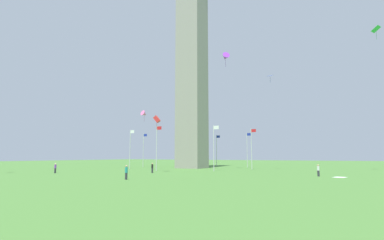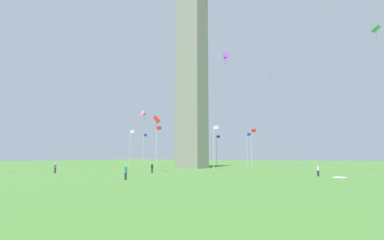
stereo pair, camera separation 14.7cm
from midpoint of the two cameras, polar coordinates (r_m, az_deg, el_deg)
ground_plane at (r=67.82m, az=-0.06°, el=-9.40°), size 260.00×260.00×0.00m
obelisk_monument at (r=71.81m, az=-0.06°, el=12.29°), size 5.84×5.84×53.11m
flagpole_n at (r=62.29m, az=11.53°, el=-5.19°), size 1.12×0.14×8.51m
flagpole_ne at (r=73.06m, az=10.71°, el=-5.46°), size 1.12×0.14×8.51m
flagpole_e at (r=80.46m, az=4.80°, el=-5.69°), size 1.12×0.14×8.51m
flagpole_se at (r=81.40m, az=-2.87°, el=-5.72°), size 1.12×0.14×8.51m
flagpole_s at (r=75.51m, az=-9.53°, el=-5.53°), size 1.12×0.14×8.51m
flagpole_sw at (r=65.16m, az=-12.06°, el=-5.25°), size 1.12×0.14×8.51m
flagpole_w at (r=55.75m, az=-6.97°, el=-5.08°), size 1.12×0.14×8.51m
flagpole_nw at (r=54.38m, az=4.25°, el=-5.07°), size 1.12×0.14×8.51m
person_white_shirt at (r=44.17m, az=23.39°, el=-9.05°), size 0.32×0.32×1.63m
person_teal_shirt at (r=36.12m, az=-12.85°, el=-9.96°), size 0.32×0.32×1.70m
person_purple_shirt at (r=53.01m, az=-25.25°, el=-8.54°), size 0.32×0.32×1.61m
person_black_shirt at (r=49.26m, az=-7.87°, el=-9.29°), size 0.32×0.32×1.63m
kite_green_diamond at (r=66.67m, az=32.26°, el=14.76°), size 1.79×1.90×2.51m
kite_purple_delta at (r=64.79m, az=6.49°, el=12.14°), size 2.41×2.47×3.17m
kite_red_box at (r=51.03m, az=-6.97°, el=0.15°), size 1.34×0.91×2.44m
kite_pink_delta at (r=60.07m, az=-9.38°, el=1.17°), size 1.42×1.61×2.32m
kite_blue_diamond at (r=62.12m, az=14.98°, el=8.33°), size 1.22×1.18×1.61m
picnic_blanket_near_first_person at (r=43.57m, az=26.84°, el=-9.96°), size 1.88×2.14×0.01m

